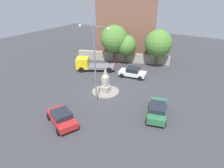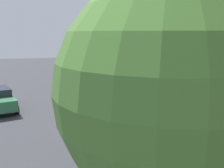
{
  "view_description": "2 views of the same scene",
  "coord_description": "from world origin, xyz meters",
  "px_view_note": "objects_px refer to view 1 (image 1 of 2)",
  "views": [
    {
      "loc": [
        -12.01,
        17.72,
        11.81
      ],
      "look_at": [
        -0.97,
        0.03,
        1.44
      ],
      "focal_mm": 30.69,
      "sensor_mm": 36.0,
      "label": 1
    },
    {
      "loc": [
        -4.53,
        -16.96,
        5.0
      ],
      "look_at": [
        -0.06,
        -0.38,
        1.76
      ],
      "focal_mm": 43.25,
      "sensor_mm": 36.0,
      "label": 2
    }
  ],
  "objects_px": {
    "truck_yellow_parked_right": "(90,64)",
    "tree_far_corner": "(114,39)",
    "car_green_approaching": "(157,110)",
    "car_red_parked_left": "(62,117)",
    "corner_building": "(128,27)",
    "streetlamp": "(95,57)",
    "car_white_waiting": "(133,72)",
    "tree_mid_cluster": "(126,45)",
    "tree_near_wall": "(158,43)",
    "monument": "(105,81)"
  },
  "relations": [
    {
      "from": "tree_mid_cluster",
      "to": "monument",
      "type": "bearing_deg",
      "value": 105.02
    },
    {
      "from": "car_red_parked_left",
      "to": "car_white_waiting",
      "type": "distance_m",
      "value": 13.69
    },
    {
      "from": "car_green_approaching",
      "to": "car_red_parked_left",
      "type": "relative_size",
      "value": 1.06
    },
    {
      "from": "car_green_approaching",
      "to": "tree_mid_cluster",
      "type": "xyz_separation_m",
      "value": [
        10.16,
        -12.07,
        2.49
      ]
    },
    {
      "from": "car_green_approaching",
      "to": "tree_near_wall",
      "type": "xyz_separation_m",
      "value": [
        5.19,
        -13.78,
        3.13
      ]
    },
    {
      "from": "car_white_waiting",
      "to": "tree_near_wall",
      "type": "distance_m",
      "value": 7.05
    },
    {
      "from": "corner_building",
      "to": "car_red_parked_left",
      "type": "bearing_deg",
      "value": 103.02
    },
    {
      "from": "truck_yellow_parked_right",
      "to": "car_white_waiting",
      "type": "bearing_deg",
      "value": -170.42
    },
    {
      "from": "streetlamp",
      "to": "tree_near_wall",
      "type": "height_order",
      "value": "streetlamp"
    },
    {
      "from": "tree_mid_cluster",
      "to": "truck_yellow_parked_right",
      "type": "bearing_deg",
      "value": 58.39
    },
    {
      "from": "monument",
      "to": "corner_building",
      "type": "distance_m",
      "value": 17.43
    },
    {
      "from": "monument",
      "to": "streetlamp",
      "type": "height_order",
      "value": "streetlamp"
    },
    {
      "from": "truck_yellow_parked_right",
      "to": "car_red_parked_left",
      "type": "bearing_deg",
      "value": 116.62
    },
    {
      "from": "truck_yellow_parked_right",
      "to": "tree_far_corner",
      "type": "distance_m",
      "value": 6.16
    },
    {
      "from": "monument",
      "to": "car_red_parked_left",
      "type": "height_order",
      "value": "monument"
    },
    {
      "from": "tree_far_corner",
      "to": "truck_yellow_parked_right",
      "type": "bearing_deg",
      "value": 72.76
    },
    {
      "from": "car_green_approaching",
      "to": "car_red_parked_left",
      "type": "distance_m",
      "value": 9.54
    },
    {
      "from": "car_green_approaching",
      "to": "corner_building",
      "type": "bearing_deg",
      "value": -53.88
    },
    {
      "from": "car_red_parked_left",
      "to": "streetlamp",
      "type": "bearing_deg",
      "value": -93.41
    },
    {
      "from": "car_green_approaching",
      "to": "car_white_waiting",
      "type": "xyz_separation_m",
      "value": [
        6.57,
        -7.63,
        -0.03
      ]
    },
    {
      "from": "corner_building",
      "to": "tree_mid_cluster",
      "type": "distance_m",
      "value": 6.47
    },
    {
      "from": "car_red_parked_left",
      "to": "tree_far_corner",
      "type": "height_order",
      "value": "tree_far_corner"
    },
    {
      "from": "truck_yellow_parked_right",
      "to": "tree_near_wall",
      "type": "bearing_deg",
      "value": -138.99
    },
    {
      "from": "car_red_parked_left",
      "to": "corner_building",
      "type": "bearing_deg",
      "value": -76.98
    },
    {
      "from": "car_green_approaching",
      "to": "car_red_parked_left",
      "type": "bearing_deg",
      "value": 39.3
    },
    {
      "from": "tree_far_corner",
      "to": "car_white_waiting",
      "type": "bearing_deg",
      "value": 145.55
    },
    {
      "from": "car_white_waiting",
      "to": "tree_mid_cluster",
      "type": "height_order",
      "value": "tree_mid_cluster"
    },
    {
      "from": "car_green_approaching",
      "to": "car_red_parked_left",
      "type": "height_order",
      "value": "car_green_approaching"
    },
    {
      "from": "monument",
      "to": "tree_near_wall",
      "type": "xyz_separation_m",
      "value": [
        -2.13,
        -12.29,
        2.34
      ]
    },
    {
      "from": "car_green_approaching",
      "to": "car_red_parked_left",
      "type": "xyz_separation_m",
      "value": [
        7.38,
        6.04,
        -0.04
      ]
    },
    {
      "from": "car_white_waiting",
      "to": "tree_far_corner",
      "type": "relative_size",
      "value": 0.64
    },
    {
      "from": "car_red_parked_left",
      "to": "car_green_approaching",
      "type": "bearing_deg",
      "value": -140.7
    },
    {
      "from": "streetlamp",
      "to": "tree_near_wall",
      "type": "bearing_deg",
      "value": -97.34
    },
    {
      "from": "monument",
      "to": "car_red_parked_left",
      "type": "xyz_separation_m",
      "value": [
        0.06,
        7.53,
        -0.83
      ]
    },
    {
      "from": "monument",
      "to": "tree_mid_cluster",
      "type": "xyz_separation_m",
      "value": [
        2.84,
        -10.58,
        1.69
      ]
    },
    {
      "from": "car_red_parked_left",
      "to": "tree_near_wall",
      "type": "xyz_separation_m",
      "value": [
        -2.19,
        -19.82,
        3.17
      ]
    },
    {
      "from": "car_red_parked_left",
      "to": "tree_mid_cluster",
      "type": "bearing_deg",
      "value": -81.27
    },
    {
      "from": "monument",
      "to": "tree_mid_cluster",
      "type": "height_order",
      "value": "tree_mid_cluster"
    },
    {
      "from": "car_red_parked_left",
      "to": "truck_yellow_parked_right",
      "type": "distance_m",
      "value": 13.96
    },
    {
      "from": "truck_yellow_parked_right",
      "to": "tree_far_corner",
      "type": "bearing_deg",
      "value": -107.24
    },
    {
      "from": "car_white_waiting",
      "to": "monument",
      "type": "bearing_deg",
      "value": 82.99
    },
    {
      "from": "monument",
      "to": "tree_near_wall",
      "type": "distance_m",
      "value": 12.69
    },
    {
      "from": "car_white_waiting",
      "to": "tree_near_wall",
      "type": "relative_size",
      "value": 0.68
    },
    {
      "from": "truck_yellow_parked_right",
      "to": "tree_mid_cluster",
      "type": "height_order",
      "value": "tree_mid_cluster"
    },
    {
      "from": "tree_near_wall",
      "to": "corner_building",
      "type": "bearing_deg",
      "value": -26.56
    },
    {
      "from": "car_green_approaching",
      "to": "tree_far_corner",
      "type": "xyz_separation_m",
      "value": [
        12.09,
        -11.41,
        3.48
      ]
    },
    {
      "from": "streetlamp",
      "to": "corner_building",
      "type": "distance_m",
      "value": 19.31
    },
    {
      "from": "truck_yellow_parked_right",
      "to": "tree_near_wall",
      "type": "xyz_separation_m",
      "value": [
        -8.44,
        -7.34,
        2.93
      ]
    },
    {
      "from": "monument",
      "to": "car_red_parked_left",
      "type": "bearing_deg",
      "value": 89.56
    },
    {
      "from": "streetlamp",
      "to": "tree_mid_cluster",
      "type": "height_order",
      "value": "streetlamp"
    }
  ]
}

